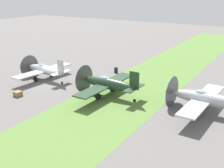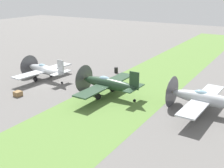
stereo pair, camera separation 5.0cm
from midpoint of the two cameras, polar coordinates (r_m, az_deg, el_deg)
ground_plane at (r=43.35m, az=-12.28°, el=0.28°), size 160.00×160.00×0.00m
grass_verge at (r=36.47m, az=1.84°, el=-2.82°), size 120.00×11.00×0.01m
airplane_lead at (r=44.54m, az=-13.24°, el=2.79°), size 10.45×8.28×3.71m
airplane_wingman at (r=36.65m, az=-0.78°, el=0.09°), size 11.24×8.93×4.02m
airplane_trail at (r=33.28m, az=18.09°, el=-2.81°), size 11.38×9.02×4.06m
fuel_drum at (r=47.18m, az=0.85°, el=2.79°), size 0.60×0.60×0.90m
supply_crate at (r=38.98m, az=-18.18°, el=-1.84°), size 0.95×0.95×0.64m
runway_marker_cone at (r=45.98m, az=2.20°, el=2.05°), size 0.36×0.36×0.44m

